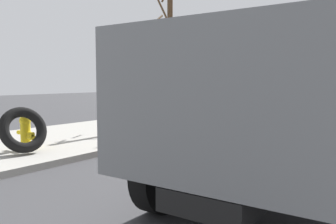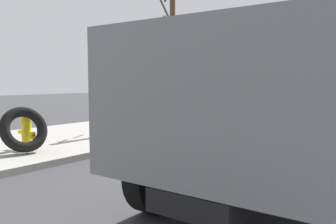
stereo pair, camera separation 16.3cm
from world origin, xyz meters
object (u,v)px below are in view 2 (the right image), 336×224
at_px(bare_tree, 172,50).
at_px(fire_hydrant, 27,131).
at_px(stop_sign, 151,87).
at_px(loose_tire, 24,129).
at_px(dump_truck_gray, 303,93).

bearing_deg(bare_tree, fire_hydrant, -179.63).
bearing_deg(fire_hydrant, bare_tree, 0.37).
bearing_deg(bare_tree, stop_sign, -155.30).
relative_size(fire_hydrant, loose_tire, 0.77).
height_order(loose_tire, bare_tree, bare_tree).
bearing_deg(dump_truck_gray, bare_tree, 53.27).
bearing_deg(stop_sign, dump_truck_gray, -110.36).
xyz_separation_m(fire_hydrant, stop_sign, (3.27, -1.25, 1.04)).
bearing_deg(loose_tire, stop_sign, -13.39).
distance_m(loose_tire, stop_sign, 3.80).
bearing_deg(loose_tire, fire_hydrant, 51.84).
bearing_deg(stop_sign, loose_tire, 166.61).
bearing_deg(fire_hydrant, loose_tire, -128.16).
bearing_deg(dump_truck_gray, fire_hydrant, 103.35).
distance_m(fire_hydrant, dump_truck_gray, 6.39).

